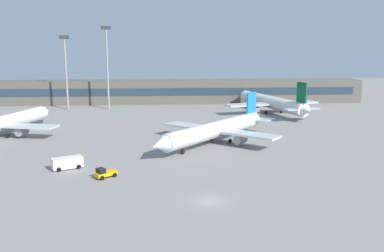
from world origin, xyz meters
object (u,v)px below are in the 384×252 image
(airplane_far, at_px, (270,102))
(floodlight_tower_west, at_px, (66,67))
(baggage_tug_yellow, at_px, (104,173))
(floodlight_tower_east, at_px, (107,62))
(airplane_near, at_px, (216,130))
(airplane_mid, at_px, (3,123))
(service_van_white, at_px, (67,163))

(airplane_far, bearing_deg, floodlight_tower_west, 169.88)
(baggage_tug_yellow, height_order, floodlight_tower_east, floodlight_tower_east)
(floodlight_tower_west, relative_size, floodlight_tower_east, 0.89)
(airplane_near, bearing_deg, baggage_tug_yellow, -132.67)
(floodlight_tower_east, bearing_deg, floodlight_tower_west, -179.97)
(airplane_mid, xyz_separation_m, baggage_tug_yellow, (29.07, -35.10, -2.32))
(airplane_mid, distance_m, service_van_white, 36.72)
(airplane_near, height_order, floodlight_tower_east, floodlight_tower_east)
(service_van_white, bearing_deg, baggage_tug_yellow, -37.79)
(service_van_white, bearing_deg, airplane_far, 49.22)
(airplane_near, xyz_separation_m, airplane_mid, (-50.35, 12.00, 0.01))
(airplane_mid, bearing_deg, baggage_tug_yellow, -50.37)
(floodlight_tower_east, bearing_deg, service_van_white, -88.27)
(airplane_far, height_order, floodlight_tower_west, floodlight_tower_west)
(airplane_near, distance_m, baggage_tug_yellow, 31.50)
(floodlight_tower_east, bearing_deg, baggage_tug_yellow, -83.17)
(airplane_mid, bearing_deg, service_van_white, -53.50)
(airplane_near, bearing_deg, floodlight_tower_east, 118.80)
(airplane_near, distance_m, airplane_far, 49.84)
(floodlight_tower_west, xyz_separation_m, floodlight_tower_east, (14.22, 0.01, 1.63))
(floodlight_tower_west, bearing_deg, floodlight_tower_east, 0.03)
(airplane_mid, relative_size, service_van_white, 7.33)
(airplane_far, bearing_deg, service_van_white, -130.78)
(airplane_far, distance_m, baggage_tug_yellow, 80.75)
(airplane_near, height_order, service_van_white, airplane_near)
(airplane_near, height_order, floodlight_tower_west, floodlight_tower_west)
(airplane_far, xyz_separation_m, floodlight_tower_east, (-54.90, 12.34, 12.93))
(baggage_tug_yellow, relative_size, floodlight_tower_west, 0.15)
(airplane_far, bearing_deg, baggage_tug_yellow, -124.26)
(airplane_mid, height_order, floodlight_tower_east, floodlight_tower_east)
(airplane_mid, xyz_separation_m, floodlight_tower_west, (5.37, 43.93, 11.68))
(airplane_mid, distance_m, baggage_tug_yellow, 45.63)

